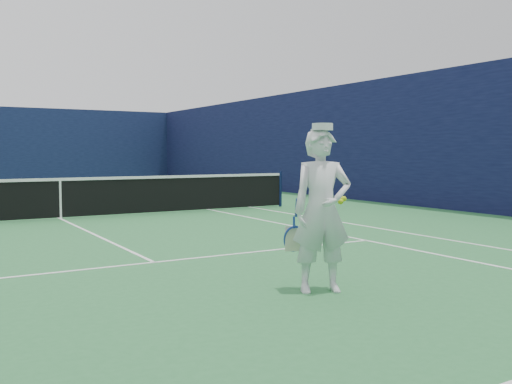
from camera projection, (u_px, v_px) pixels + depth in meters
ground at (61, 219)px, 13.91m from camera, size 80.00×80.00×0.00m
court_markings at (61, 219)px, 13.91m from camera, size 11.03×23.83×0.01m
windscreen_fence at (59, 137)px, 13.77m from camera, size 20.12×36.12×4.00m
tennis_net at (60, 196)px, 13.87m from camera, size 12.88×0.09×1.07m
tennis_player at (322, 210)px, 6.61m from camera, size 0.81×0.71×1.96m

